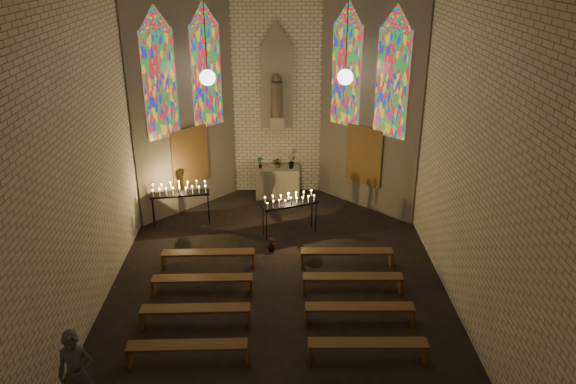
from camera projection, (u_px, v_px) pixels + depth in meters
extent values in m
plane|color=black|center=(278.00, 289.00, 13.37)|extent=(12.00, 12.00, 0.00)
cube|color=beige|center=(277.00, 87.00, 17.47)|extent=(8.00, 0.02, 7.00)
cube|color=beige|center=(276.00, 323.00, 6.47)|extent=(8.00, 0.02, 7.00)
cube|color=beige|center=(88.00, 152.00, 11.91)|extent=(0.02, 12.00, 7.00)
cube|color=beige|center=(463.00, 150.00, 12.04)|extent=(0.02, 12.00, 7.00)
cube|color=beige|center=(182.00, 97.00, 16.28)|extent=(2.72, 2.72, 7.00)
cube|color=beige|center=(371.00, 96.00, 16.37)|extent=(2.72, 2.72, 7.00)
cube|color=#4C3F8C|center=(160.00, 85.00, 15.44)|extent=(0.78, 0.78, 3.00)
cube|color=#4C3F8C|center=(207.00, 76.00, 16.51)|extent=(0.78, 0.78, 3.00)
cube|color=#4C3F8C|center=(346.00, 76.00, 16.58)|extent=(0.78, 0.78, 3.00)
cube|color=#4C3F8C|center=(392.00, 84.00, 15.55)|extent=(0.78, 0.78, 3.00)
cube|color=brown|center=(190.00, 157.00, 16.89)|extent=(0.95, 0.95, 1.80)
cube|color=brown|center=(364.00, 156.00, 16.98)|extent=(0.95, 0.95, 1.80)
cube|color=gray|center=(277.00, 87.00, 17.40)|extent=(1.00, 0.12, 2.60)
cone|color=gray|center=(276.00, 33.00, 16.74)|extent=(1.00, 1.00, 0.80)
cube|color=#B8B396|center=(277.00, 123.00, 17.71)|extent=(0.45, 0.30, 0.40)
cylinder|color=brown|center=(277.00, 100.00, 17.41)|extent=(0.36, 0.36, 1.10)
sphere|color=brown|center=(277.00, 79.00, 17.15)|extent=(0.26, 0.26, 0.26)
sphere|color=white|center=(207.00, 78.00, 15.42)|extent=(0.44, 0.44, 0.44)
cylinder|color=black|center=(204.00, 25.00, 14.86)|extent=(0.02, 0.02, 2.80)
sphere|color=white|center=(345.00, 77.00, 15.48)|extent=(0.44, 0.44, 0.44)
cylinder|color=black|center=(347.00, 25.00, 14.92)|extent=(0.02, 0.02, 2.80)
cube|color=#B8B396|center=(277.00, 182.00, 18.17)|extent=(1.40, 0.60, 1.00)
imported|color=#4C723F|center=(260.00, 163.00, 17.87)|extent=(0.24, 0.19, 0.38)
imported|color=#4C723F|center=(278.00, 162.00, 17.92)|extent=(0.37, 0.34, 0.35)
imported|color=#4C723F|center=(292.00, 162.00, 17.86)|extent=(0.27, 0.24, 0.43)
imported|color=#4C723F|center=(271.00, 245.00, 15.00)|extent=(0.26, 0.26, 0.38)
cube|color=black|center=(180.00, 194.00, 16.14)|extent=(1.73, 0.66, 0.05)
cylinder|color=black|center=(153.00, 214.00, 16.07)|extent=(0.03, 0.03, 0.95)
cylinder|color=black|center=(209.00, 210.00, 16.33)|extent=(0.03, 0.03, 0.95)
cylinder|color=black|center=(154.00, 209.00, 16.36)|extent=(0.03, 0.03, 0.95)
cylinder|color=black|center=(208.00, 205.00, 16.61)|extent=(0.03, 0.03, 0.95)
cube|color=black|center=(290.00, 204.00, 15.64)|extent=(1.62, 0.89, 0.05)
cylinder|color=black|center=(267.00, 226.00, 15.45)|extent=(0.03, 0.03, 0.89)
cylinder|color=black|center=(316.00, 217.00, 15.94)|extent=(0.03, 0.03, 0.89)
cylinder|color=black|center=(263.00, 221.00, 15.71)|extent=(0.03, 0.03, 0.89)
cylinder|color=black|center=(312.00, 213.00, 16.19)|extent=(0.03, 0.03, 0.89)
cube|color=#573719|center=(208.00, 253.00, 14.14)|extent=(2.34, 0.36, 0.06)
cube|color=#573719|center=(164.00, 261.00, 14.19)|extent=(0.06, 0.33, 0.42)
cube|color=#573719|center=(253.00, 259.00, 14.26)|extent=(0.06, 0.33, 0.42)
cube|color=#573719|center=(347.00, 251.00, 14.20)|extent=(2.34, 0.36, 0.06)
cube|color=#573719|center=(302.00, 259.00, 14.28)|extent=(0.06, 0.33, 0.42)
cube|color=#573719|center=(391.00, 258.00, 14.29)|extent=(0.06, 0.33, 0.42)
cube|color=#573719|center=(202.00, 278.00, 13.04)|extent=(2.34, 0.36, 0.06)
cube|color=#573719|center=(154.00, 287.00, 13.09)|extent=(0.06, 0.33, 0.42)
cube|color=#573719|center=(252.00, 285.00, 13.16)|extent=(0.06, 0.33, 0.42)
cube|color=#573719|center=(353.00, 277.00, 13.10)|extent=(2.34, 0.36, 0.06)
cube|color=#573719|center=(304.00, 285.00, 13.18)|extent=(0.06, 0.33, 0.42)
cube|color=#573719|center=(401.00, 284.00, 13.19)|extent=(0.06, 0.33, 0.42)
cube|color=#573719|center=(195.00, 309.00, 11.94)|extent=(2.34, 0.36, 0.06)
cube|color=#573719|center=(143.00, 318.00, 11.99)|extent=(0.06, 0.33, 0.42)
cube|color=#573719|center=(249.00, 316.00, 12.06)|extent=(0.06, 0.33, 0.42)
cube|color=#573719|center=(360.00, 307.00, 12.00)|extent=(2.34, 0.36, 0.06)
cube|color=#573719|center=(306.00, 315.00, 12.08)|extent=(0.06, 0.33, 0.42)
cube|color=#573719|center=(412.00, 315.00, 12.09)|extent=(0.06, 0.33, 0.42)
cube|color=#573719|center=(187.00, 345.00, 10.84)|extent=(2.34, 0.36, 0.06)
cube|color=#573719|center=(129.00, 355.00, 10.89)|extent=(0.06, 0.33, 0.42)
cube|color=#573719|center=(246.00, 353.00, 10.96)|extent=(0.06, 0.33, 0.42)
cube|color=#573719|center=(368.00, 343.00, 10.90)|extent=(2.34, 0.36, 0.06)
cube|color=#573719|center=(309.00, 352.00, 10.98)|extent=(0.06, 0.33, 0.42)
cube|color=#573719|center=(425.00, 352.00, 10.99)|extent=(0.06, 0.33, 0.42)
imported|color=#46464F|center=(77.00, 374.00, 9.52)|extent=(0.64, 0.45, 1.68)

